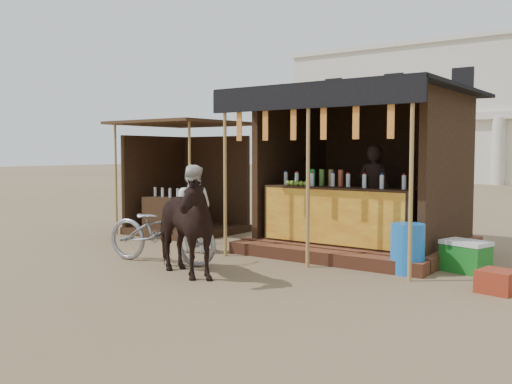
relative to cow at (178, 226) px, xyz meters
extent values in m
plane|color=#846B4C|center=(0.15, 0.05, -0.71)|extent=(120.00, 120.00, 0.00)
cube|color=brown|center=(1.15, 3.55, -0.60)|extent=(3.40, 2.80, 0.22)
cube|color=brown|center=(1.15, 2.00, -0.61)|extent=(3.40, 0.35, 0.20)
cube|color=#342213|center=(1.15, 2.60, -0.01)|extent=(2.60, 0.55, 0.95)
cube|color=#C86917|center=(1.15, 2.31, -0.01)|extent=(2.50, 0.02, 0.88)
cube|color=#342213|center=(1.15, 4.80, 0.76)|extent=(3.00, 0.12, 2.50)
cube|color=#342213|center=(-0.35, 3.55, 0.76)|extent=(0.12, 2.50, 2.50)
cube|color=#342213|center=(2.65, 3.55, 0.76)|extent=(0.12, 2.50, 2.50)
cube|color=black|center=(1.15, 3.35, 2.04)|extent=(3.60, 3.60, 0.06)
cube|color=black|center=(1.15, 1.57, 1.86)|extent=(3.60, 0.06, 0.36)
cylinder|color=tan|center=(-0.45, 1.60, 0.67)|extent=(0.06, 0.06, 2.75)
cylinder|color=tan|center=(1.15, 1.60, 0.67)|extent=(0.06, 0.06, 2.75)
cylinder|color=tan|center=(2.75, 1.60, 0.67)|extent=(0.06, 0.06, 2.75)
cube|color=red|center=(-0.15, 1.60, 1.49)|extent=(0.10, 0.02, 0.55)
cube|color=red|center=(0.37, 1.60, 1.49)|extent=(0.10, 0.02, 0.55)
cube|color=red|center=(0.89, 1.60, 1.49)|extent=(0.10, 0.02, 0.55)
cube|color=red|center=(1.41, 1.60, 1.49)|extent=(0.10, 0.02, 0.55)
cube|color=red|center=(1.93, 1.60, 1.49)|extent=(0.10, 0.02, 0.55)
cube|color=red|center=(2.45, 1.60, 1.49)|extent=(0.10, 0.02, 0.55)
imported|color=black|center=(1.30, 3.65, 0.34)|extent=(0.61, 0.41, 1.65)
cube|color=#342213|center=(-2.85, 3.25, -0.63)|extent=(2.00, 2.00, 0.15)
cube|color=#342213|center=(-2.85, 4.20, 0.34)|extent=(1.90, 0.10, 2.10)
cube|color=#342213|center=(-3.80, 3.25, 0.34)|extent=(0.10, 1.90, 2.10)
cube|color=#472D19|center=(-2.85, 3.15, 1.64)|extent=(2.40, 2.40, 0.06)
cylinder|color=tan|center=(-3.90, 2.20, 0.47)|extent=(0.05, 0.05, 2.35)
cylinder|color=tan|center=(-1.80, 2.20, 0.47)|extent=(0.05, 0.05, 2.35)
cube|color=#342213|center=(-2.85, 2.75, -0.31)|extent=(1.20, 0.50, 0.80)
imported|color=black|center=(0.00, 0.00, 0.00)|extent=(1.83, 1.26, 1.42)
imported|color=gray|center=(-0.87, 0.53, -0.19)|extent=(2.08, 1.01, 1.05)
imported|color=white|center=(-1.17, 1.58, 0.05)|extent=(0.88, 0.78, 1.52)
cylinder|color=blue|center=(2.55, 2.05, -0.35)|extent=(0.62, 0.62, 0.72)
cube|color=maroon|center=(3.87, 1.63, -0.57)|extent=(0.49, 0.50, 0.28)
cube|color=#1A7621|center=(3.19, 2.65, -0.51)|extent=(0.71, 0.57, 0.40)
cube|color=white|center=(3.19, 2.65, -0.28)|extent=(0.74, 0.60, 0.06)
cube|color=silver|center=(-1.85, 26.45, 2.99)|extent=(26.00, 0.50, 0.40)
cube|color=silver|center=(-1.85, 26.55, 7.34)|extent=(26.00, 0.30, 0.25)
cylinder|color=silver|center=(-13.85, 26.45, 1.09)|extent=(0.70, 0.70, 3.60)
cylinder|color=silver|center=(-10.85, 26.45, 1.09)|extent=(0.70, 0.70, 3.60)
cylinder|color=silver|center=(-7.85, 26.45, 1.09)|extent=(0.70, 0.70, 3.60)
cylinder|color=silver|center=(-4.85, 26.45, 1.09)|extent=(0.70, 0.70, 3.60)
cylinder|color=silver|center=(-1.85, 26.45, 1.09)|extent=(0.70, 0.70, 3.60)
camera|label=1|loc=(5.53, -5.78, 1.03)|focal=40.00mm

